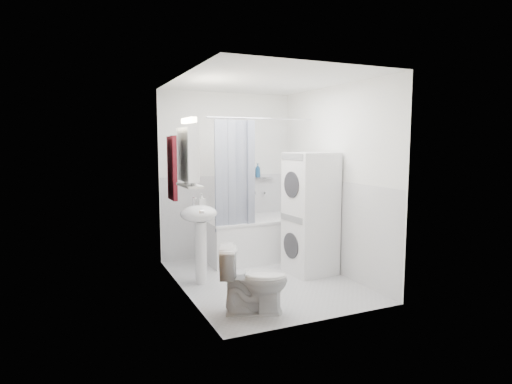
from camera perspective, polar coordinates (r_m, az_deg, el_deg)
name	(u,v)px	position (r m, az deg, el deg)	size (l,w,h in m)	color
floor	(264,280)	(5.37, 1.12, -11.67)	(2.60, 2.60, 0.00)	#BCBDC1
room_walls	(265,159)	(5.10, 1.16, 4.39)	(2.60, 2.60, 2.60)	white
wainscot	(255,228)	(5.47, -0.18, -4.81)	(1.98, 2.58, 2.58)	white
door	(202,212)	(4.29, -7.25, -2.63)	(0.05, 2.00, 2.00)	brown
bathtub	(260,236)	(6.23, 0.52, -5.90)	(1.58, 0.75, 0.60)	white
tub_spout	(263,193)	(6.51, 0.92, -0.09)	(0.04, 0.04, 0.12)	silver
curtain_rod	(270,119)	(5.80, 1.84, 9.74)	(0.02, 0.02, 1.76)	silver
shower_curtain	(235,176)	(5.61, -2.83, 2.18)	(0.55, 0.02, 1.45)	#121E41
sink	(199,226)	(5.12, -7.56, -4.49)	(0.44, 0.37, 1.04)	white
medicine_cabinet	(188,153)	(4.88, -9.06, 5.13)	(0.13, 0.50, 0.71)	white
shelf	(190,185)	(4.90, -8.81, 0.86)	(0.18, 0.54, 0.03)	silver
shower_caddy	(266,178)	(6.50, 1.36, 1.92)	(0.22, 0.06, 0.02)	silver
towel	(172,167)	(5.51, -11.12, 3.32)	(0.07, 0.34, 0.82)	#54100C
washer_dryer	(310,213)	(5.54, 7.25, -2.83)	(0.59, 0.58, 1.56)	white
toilet	(254,280)	(4.32, -0.31, -11.64)	(0.38, 0.68, 0.67)	white
soap_pump	(202,205)	(5.13, -7.26, -1.68)	(0.08, 0.17, 0.08)	gray
shelf_bottle	(193,182)	(4.76, -8.34, 1.27)	(0.07, 0.18, 0.07)	gray
shelf_cup	(187,179)	(5.01, -9.18, 1.71)	(0.10, 0.09, 0.10)	gray
shampoo_a	(250,173)	(6.39, -0.74, 2.52)	(0.13, 0.17, 0.13)	gray
shampoo_b	(258,175)	(6.44, 0.24, 2.33)	(0.08, 0.21, 0.08)	#215386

